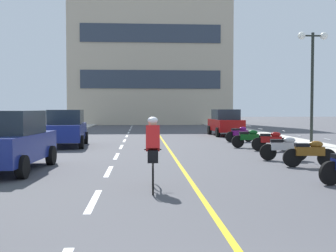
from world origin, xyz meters
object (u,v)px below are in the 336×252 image
object	(u,v)px
parked_car_mid	(66,128)
parked_car_far	(225,122)
motorcycle_3	(310,153)
motorcycle_4	(284,148)
cyclist_rider	(153,151)
motorcycle_6	(249,138)
motorcycle_7	(240,134)
motorcycle_5	(271,140)
parked_car_near	(10,141)
street_lamp_mid	(312,63)

from	to	relation	value
parked_car_mid	parked_car_far	xyz separation A→B (m)	(9.58, 7.70, 0.00)
motorcycle_3	motorcycle_4	bearing A→B (deg)	98.09
motorcycle_4	cyclist_rider	xyz separation A→B (m)	(-4.88, -5.08, 0.41)
motorcycle_6	motorcycle_7	bearing A→B (deg)	84.15
motorcycle_6	motorcycle_5	bearing A→B (deg)	-71.52
parked_car_near	parked_car_mid	world-z (taller)	same
parked_car_near	cyclist_rider	size ratio (longest dim) A/B	2.42
motorcycle_5	cyclist_rider	world-z (taller)	cyclist_rider
motorcycle_4	motorcycle_7	size ratio (longest dim) A/B	1.01
parked_car_far	cyclist_rider	size ratio (longest dim) A/B	2.40
parked_car_near	motorcycle_7	xyz separation A→B (m)	(9.47, 10.32, -0.44)
motorcycle_4	cyclist_rider	size ratio (longest dim) A/B	0.96
motorcycle_3	motorcycle_6	xyz separation A→B (m)	(-0.22, 6.71, 0.00)
motorcycle_3	motorcycle_6	world-z (taller)	same
parked_car_far	motorcycle_7	size ratio (longest dim) A/B	2.53
street_lamp_mid	parked_car_mid	distance (m)	12.43
parked_car_mid	motorcycle_6	size ratio (longest dim) A/B	2.52
motorcycle_3	cyclist_rider	bearing A→B (deg)	-146.99
street_lamp_mid	parked_car_mid	world-z (taller)	street_lamp_mid
parked_car_near	street_lamp_mid	bearing A→B (deg)	29.63
parked_car_mid	motorcycle_5	bearing A→B (deg)	-17.40
motorcycle_4	motorcycle_7	world-z (taller)	same
parked_car_near	motorcycle_6	world-z (taller)	parked_car_near
street_lamp_mid	parked_car_far	bearing A→B (deg)	104.78
parked_car_near	motorcycle_5	size ratio (longest dim) A/B	2.54
parked_car_mid	motorcycle_4	world-z (taller)	parked_car_mid
parked_car_near	motorcycle_4	xyz separation A→B (m)	(9.09, 1.97, -0.44)
parked_car_near	motorcycle_4	distance (m)	9.31
parked_car_near	parked_car_far	xyz separation A→B (m)	(9.80, 15.93, 0.00)
motorcycle_4	parked_car_mid	bearing A→B (deg)	144.73
street_lamp_mid	motorcycle_3	distance (m)	8.12
parked_car_far	street_lamp_mid	bearing A→B (deg)	-75.22
street_lamp_mid	parked_car_far	world-z (taller)	street_lamp_mid
motorcycle_3	motorcycle_5	bearing A→B (deg)	86.18
parked_car_mid	motorcycle_4	size ratio (longest dim) A/B	2.53
motorcycle_3	motorcycle_5	distance (m)	5.07
motorcycle_3	motorcycle_4	distance (m)	1.76
motorcycle_3	motorcycle_5	world-z (taller)	same
parked_car_far	motorcycle_3	xyz separation A→B (m)	(-0.46, -15.71, -0.44)
motorcycle_5	motorcycle_3	bearing A→B (deg)	-93.82
parked_car_near	cyclist_rider	xyz separation A→B (m)	(4.21, -3.11, -0.03)
street_lamp_mid	motorcycle_5	distance (m)	4.67
motorcycle_6	motorcycle_7	size ratio (longest dim) A/B	1.01
parked_car_near	motorcycle_6	bearing A→B (deg)	37.23
parked_car_mid	motorcycle_6	distance (m)	9.01
street_lamp_mid	motorcycle_3	world-z (taller)	street_lamp_mid
street_lamp_mid	motorcycle_7	world-z (taller)	street_lamp_mid
parked_car_far	motorcycle_6	xyz separation A→B (m)	(-0.67, -9.00, -0.44)
motorcycle_5	cyclist_rider	bearing A→B (deg)	-123.09
motorcycle_3	parked_car_mid	bearing A→B (deg)	138.67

